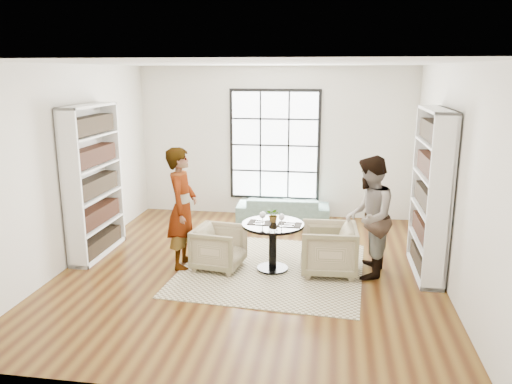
% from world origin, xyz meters
% --- Properties ---
extents(ground, '(6.00, 6.00, 0.00)m').
position_xyz_m(ground, '(0.00, 0.00, 0.00)').
color(ground, brown).
extents(room_shell, '(6.00, 6.01, 6.00)m').
position_xyz_m(room_shell, '(0.00, 0.54, 1.26)').
color(room_shell, silver).
rests_on(room_shell, ground).
extents(rug, '(2.84, 2.84, 0.01)m').
position_xyz_m(rug, '(0.32, 0.06, 0.01)').
color(rug, '#C3B792').
rests_on(rug, ground).
extents(pedestal_table, '(0.91, 0.91, 0.73)m').
position_xyz_m(pedestal_table, '(0.33, 0.04, 0.53)').
color(pedestal_table, black).
rests_on(pedestal_table, ground).
extents(sofa, '(1.81, 0.78, 0.52)m').
position_xyz_m(sofa, '(0.24, 2.45, 0.26)').
color(sofa, slate).
rests_on(sofa, ground).
extents(armchair_left, '(0.80, 0.78, 0.64)m').
position_xyz_m(armchair_left, '(-0.47, -0.01, 0.32)').
color(armchair_left, '#C2AC8A').
rests_on(armchair_left, ground).
extents(armchair_right, '(0.84, 0.82, 0.73)m').
position_xyz_m(armchair_right, '(1.15, 0.06, 0.37)').
color(armchair_right, tan).
rests_on(armchair_right, ground).
extents(person_left, '(0.46, 0.68, 1.82)m').
position_xyz_m(person_left, '(-1.02, -0.01, 0.91)').
color(person_left, gray).
rests_on(person_left, ground).
extents(person_right, '(0.79, 0.95, 1.75)m').
position_xyz_m(person_right, '(1.70, 0.06, 0.88)').
color(person_right, gray).
rests_on(person_right, ground).
extents(placemat_left, '(0.35, 0.28, 0.01)m').
position_xyz_m(placemat_left, '(0.14, 0.04, 0.73)').
color(placemat_left, black).
rests_on(placemat_left, pedestal_table).
extents(placemat_right, '(0.35, 0.28, 0.01)m').
position_xyz_m(placemat_right, '(0.58, 0.00, 0.73)').
color(placemat_right, black).
rests_on(placemat_right, pedestal_table).
extents(cutlery_left, '(0.15, 0.23, 0.01)m').
position_xyz_m(cutlery_left, '(0.14, 0.04, 0.74)').
color(cutlery_left, '#BABABE').
rests_on(cutlery_left, placemat_left).
extents(cutlery_right, '(0.15, 0.23, 0.01)m').
position_xyz_m(cutlery_right, '(0.58, 0.00, 0.74)').
color(cutlery_right, '#BABABE').
rests_on(cutlery_right, placemat_right).
extents(wine_glass_left, '(0.09, 0.09, 0.20)m').
position_xyz_m(wine_glass_left, '(0.19, -0.05, 0.87)').
color(wine_glass_left, silver).
rests_on(wine_glass_left, pedestal_table).
extents(wine_glass_right, '(0.09, 0.09, 0.19)m').
position_xyz_m(wine_glass_right, '(0.47, -0.10, 0.86)').
color(wine_glass_right, silver).
rests_on(wine_glass_right, pedestal_table).
extents(flower_centerpiece, '(0.24, 0.23, 0.22)m').
position_xyz_m(flower_centerpiece, '(0.34, 0.10, 0.84)').
color(flower_centerpiece, gray).
rests_on(flower_centerpiece, pedestal_table).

